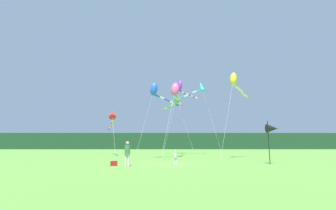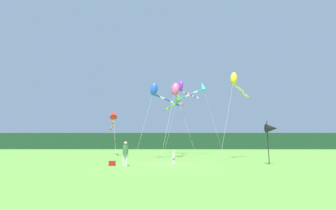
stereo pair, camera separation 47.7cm
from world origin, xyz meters
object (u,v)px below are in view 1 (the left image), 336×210
(kite_blue, at_px, (156,91))
(kite_purple, at_px, (180,87))
(banner_flag_pole, at_px, (272,129))
(kite_yellow, at_px, (234,81))
(kite_rainbow, at_px, (175,90))
(kite_red, at_px, (112,116))
(kite_green, at_px, (175,101))
(kite_cyan, at_px, (198,89))
(person_adult, at_px, (127,152))
(person_child, at_px, (175,157))
(cooler_box, at_px, (114,163))

(kite_blue, height_order, kite_purple, kite_purple)
(banner_flag_pole, xyz_separation_m, kite_yellow, (-0.98, 6.52, 5.56))
(banner_flag_pole, relative_size, kite_rainbow, 0.39)
(kite_red, distance_m, kite_blue, 8.99)
(banner_flag_pole, relative_size, kite_green, 0.38)
(kite_blue, distance_m, kite_cyan, 11.27)
(person_adult, relative_size, kite_red, 0.18)
(person_adult, distance_m, person_child, 3.67)
(banner_flag_pole, height_order, kite_red, kite_red)
(kite_red, bearing_deg, person_adult, -73.31)
(person_adult, height_order, kite_purple, kite_purple)
(kite_purple, bearing_deg, kite_red, -171.36)
(kite_yellow, height_order, kite_rainbow, kite_yellow)
(person_child, xyz_separation_m, kite_red, (-7.89, 13.61, 4.57))
(kite_purple, bearing_deg, kite_green, 103.56)
(kite_yellow, relative_size, kite_blue, 1.13)
(person_adult, bearing_deg, kite_cyan, 67.33)
(kite_yellow, xyz_separation_m, kite_red, (-14.62, 6.56, -3.13))
(kite_red, distance_m, kite_green, 9.87)
(person_adult, bearing_deg, kite_rainbow, 68.86)
(banner_flag_pole, height_order, kite_yellow, kite_yellow)
(banner_flag_pole, bearing_deg, kite_yellow, 98.55)
(person_child, distance_m, banner_flag_pole, 8.02)
(person_child, height_order, kite_rainbow, kite_rainbow)
(banner_flag_pole, xyz_separation_m, kite_blue, (-9.54, 6.77, 4.50))
(kite_rainbow, distance_m, kite_blue, 2.64)
(kite_purple, height_order, kite_green, kite_purple)
(kite_blue, bearing_deg, kite_yellow, -1.67)
(person_child, distance_m, kite_cyan, 19.35)
(kite_blue, bearing_deg, kite_purple, 67.85)
(kite_blue, bearing_deg, kite_cyan, 58.29)
(kite_yellow, height_order, kite_purple, kite_purple)
(kite_rainbow, bearing_deg, cooler_box, -116.88)
(kite_red, bearing_deg, kite_rainbow, -30.47)
(kite_green, bearing_deg, kite_red, -154.78)
(person_child, bearing_deg, kite_rainbow, 87.67)
(person_adult, xyz_separation_m, kite_blue, (1.65, 8.44, 6.27))
(kite_purple, height_order, kite_cyan, kite_cyan)
(kite_red, relative_size, kite_blue, 1.19)
(cooler_box, xyz_separation_m, kite_blue, (2.65, 8.07, 7.07))
(cooler_box, relative_size, kite_cyan, 0.04)
(kite_red, relative_size, kite_purple, 0.94)
(kite_cyan, xyz_separation_m, kite_green, (-3.29, 0.97, -1.65))
(kite_red, height_order, kite_cyan, kite_cyan)
(kite_cyan, bearing_deg, cooler_box, -115.83)
(kite_rainbow, bearing_deg, banner_flag_pole, -48.19)
(person_adult, relative_size, kite_rainbow, 0.20)
(person_adult, relative_size, cooler_box, 4.08)
(kite_yellow, xyz_separation_m, kite_rainbow, (-6.38, 1.71, -0.71))
(kite_blue, distance_m, kite_purple, 8.60)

